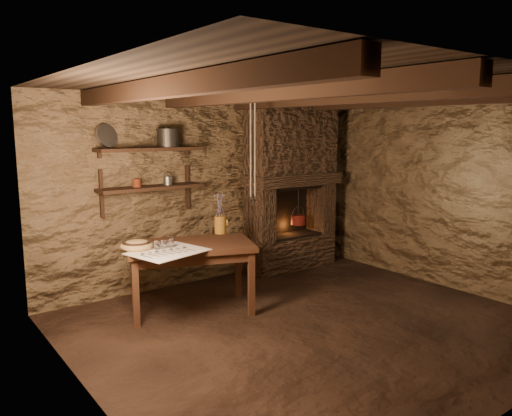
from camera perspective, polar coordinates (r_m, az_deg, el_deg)
floor at (r=5.27m, az=6.16°, el=-13.16°), size 4.50×4.50×0.00m
back_wall at (r=6.53m, az=-5.67°, el=2.12°), size 4.50×0.04×2.40m
left_wall at (r=3.80m, az=-19.29°, el=-3.47°), size 0.04×4.00×2.40m
right_wall at (r=6.67m, az=20.69°, el=1.72°), size 0.04×4.00×2.40m
ceiling at (r=4.89m, az=6.66°, el=13.84°), size 4.50×4.00×0.04m
beam_far_left at (r=4.01m, az=-9.62°, el=13.51°), size 0.14×3.95×0.16m
beam_mid_left at (r=4.56m, az=1.93°, el=13.10°), size 0.14×3.95×0.16m
beam_mid_right at (r=5.24m, az=10.72°, el=12.44°), size 0.14×3.95×0.16m
beam_far_right at (r=6.01m, az=17.34°, el=11.75°), size 0.14×3.95×0.16m
shelf_lower at (r=5.98m, az=-11.88°, el=2.28°), size 1.25×0.30×0.04m
shelf_upper at (r=5.94m, az=-12.03°, el=6.59°), size 1.25×0.30×0.04m
hearth at (r=7.07m, az=4.03°, el=2.89°), size 1.43×0.51×2.30m
work_table at (r=5.54m, az=-7.43°, el=-7.57°), size 1.52×1.20×0.76m
linen_cloth at (r=5.11m, az=-10.00°, el=-4.94°), size 0.82×0.72×0.01m
pewter_cutlery_row at (r=5.08m, az=-9.89°, el=-4.88°), size 0.62×0.36×0.01m
drinking_glasses at (r=5.22m, az=-10.47°, el=-4.08°), size 0.23×0.07×0.09m
stoneware_jug at (r=5.89m, az=-4.10°, el=-0.95°), size 0.16×0.16×0.48m
wooden_bowl at (r=5.27m, az=-13.47°, el=-4.22°), size 0.44×0.44×0.12m
iron_stockpot at (r=6.04m, az=-10.04°, el=7.81°), size 0.29×0.29×0.20m
tin_pan at (r=5.85m, az=-16.71°, el=7.91°), size 0.30×0.21×0.27m
small_kettle at (r=6.07m, az=-10.05°, el=3.10°), size 0.16×0.14×0.16m
rusty_tin at (r=5.90m, az=-13.48°, el=2.79°), size 0.09×0.09×0.09m
red_pot at (r=7.17m, az=4.83°, el=-1.26°), size 0.24×0.24×0.54m
hanging_ropes at (r=5.72m, az=-0.37°, el=7.20°), size 0.08×0.08×1.20m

